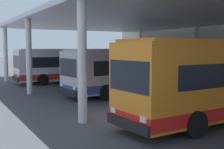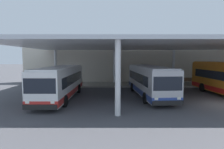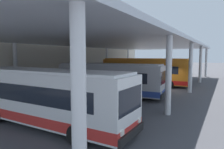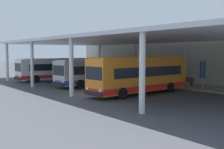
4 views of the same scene
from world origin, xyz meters
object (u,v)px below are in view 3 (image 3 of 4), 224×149
at_px(bus_second_bay, 109,79).
at_px(trash_bin, 80,79).
at_px(bus_nearest_bay, 46,97).
at_px(bus_middle_bay, 145,71).
at_px(bench_waiting, 90,78).
at_px(banner_sign, 105,68).

xyz_separation_m(bus_second_bay, trash_bin, (4.72, 7.43, -0.98)).
bearing_deg(bus_nearest_bay, bus_middle_bay, 2.14).
bearing_deg(bus_nearest_bay, bench_waiting, 28.43).
height_order(trash_bin, banner_sign, banner_sign).
distance_m(bus_middle_bay, trash_bin, 8.81).
xyz_separation_m(bench_waiting, banner_sign, (2.72, -0.88, 1.32)).
bearing_deg(bus_middle_bay, trash_bin, 114.38).
relative_size(trash_bin, banner_sign, 0.31).
bearing_deg(bus_second_bay, banner_sign, 33.99).
bearing_deg(bus_nearest_bay, trash_bin, 32.10).
height_order(bus_nearest_bay, bench_waiting, bus_nearest_bay).
xyz_separation_m(bench_waiting, trash_bin, (-2.73, -0.30, 0.01)).
bearing_deg(banner_sign, bus_nearest_bay, -157.27).
distance_m(bus_second_bay, trash_bin, 8.86).
xyz_separation_m(bus_nearest_bay, bus_middle_bay, (17.33, 0.65, 0.19)).
bearing_deg(bench_waiting, bus_middle_bay, -83.95).
xyz_separation_m(bus_nearest_bay, bus_second_bay, (9.00, 1.17, 0.00)).
xyz_separation_m(bus_second_bay, bench_waiting, (7.45, 7.73, -0.99)).
bearing_deg(bus_nearest_bay, banner_sign, 22.73).
xyz_separation_m(trash_bin, banner_sign, (5.45, -0.57, 1.30)).
distance_m(bus_nearest_bay, banner_sign, 20.79).
bearing_deg(trash_bin, bus_nearest_bay, -147.90).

